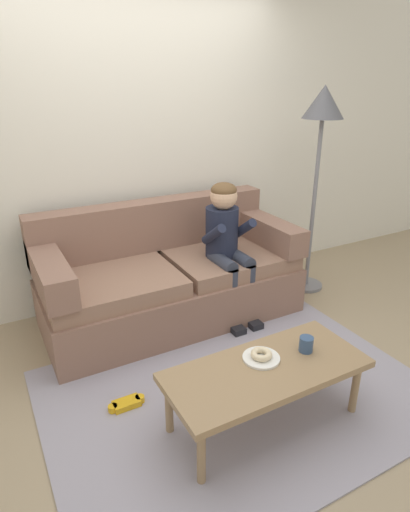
{
  "coord_description": "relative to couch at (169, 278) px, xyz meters",
  "views": [
    {
      "loc": [
        -1.21,
        -2.05,
        1.83
      ],
      "look_at": [
        0.15,
        0.45,
        0.65
      ],
      "focal_mm": 30.16,
      "sensor_mm": 36.0,
      "label": 1
    }
  ],
  "objects": [
    {
      "name": "wall_back",
      "position": [
        -0.03,
        0.56,
        1.06
      ],
      "size": [
        8.0,
        0.1,
        2.8
      ],
      "primitive_type": "cube",
      "color": "silver",
      "rests_on": "ground"
    },
    {
      "name": "toy_controller",
      "position": [
        -0.69,
        -0.88,
        -0.31
      ],
      "size": [
        0.23,
        0.09,
        0.05
      ],
      "rotation": [
        0.0,
        0.0,
        0.15
      ],
      "color": "gold",
      "rests_on": "ground"
    },
    {
      "name": "mug",
      "position": [
        0.25,
        -1.35,
        0.09
      ],
      "size": [
        0.08,
        0.08,
        0.09
      ],
      "primitive_type": "cylinder",
      "color": "#334C72",
      "rests_on": "coffee_table"
    },
    {
      "name": "couch",
      "position": [
        0.0,
        0.0,
        0.0
      ],
      "size": [
        2.01,
        0.9,
        0.91
      ],
      "color": "#846051",
      "rests_on": "ground"
    },
    {
      "name": "plate",
      "position": [
        -0.02,
        -1.29,
        0.05
      ],
      "size": [
        0.21,
        0.21,
        0.01
      ],
      "primitive_type": "cylinder",
      "color": "white",
      "rests_on": "coffee_table"
    },
    {
      "name": "coffee_table",
      "position": [
        -0.03,
        -1.37,
        0.0
      ],
      "size": [
        1.13,
        0.49,
        0.38
      ],
      "color": "#937551",
      "rests_on": "ground"
    },
    {
      "name": "area_rug",
      "position": [
        -0.03,
        -1.09,
        -0.33
      ],
      "size": [
        2.31,
        1.7,
        0.01
      ],
      "primitive_type": "cube",
      "color": "#9993A3",
      "rests_on": "ground"
    },
    {
      "name": "donut",
      "position": [
        -0.02,
        -1.29,
        0.08
      ],
      "size": [
        0.17,
        0.17,
        0.04
      ],
      "primitive_type": "torus",
      "rotation": [
        0.0,
        0.0,
        2.58
      ],
      "color": "beige",
      "rests_on": "plate"
    },
    {
      "name": "floor_lamp",
      "position": [
        1.35,
        -0.13,
        1.14
      ],
      "size": [
        0.34,
        0.34,
        1.79
      ],
      "color": "slate",
      "rests_on": "ground"
    },
    {
      "name": "person_child",
      "position": [
        0.41,
        -0.2,
        0.34
      ],
      "size": [
        0.34,
        0.58,
        1.1
      ],
      "color": "#1E2338",
      "rests_on": "ground"
    },
    {
      "name": "ground",
      "position": [
        -0.03,
        -0.84,
        -0.34
      ],
      "size": [
        10.0,
        10.0,
        0.0
      ],
      "primitive_type": "plane",
      "color": "#9E896B"
    }
  ]
}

